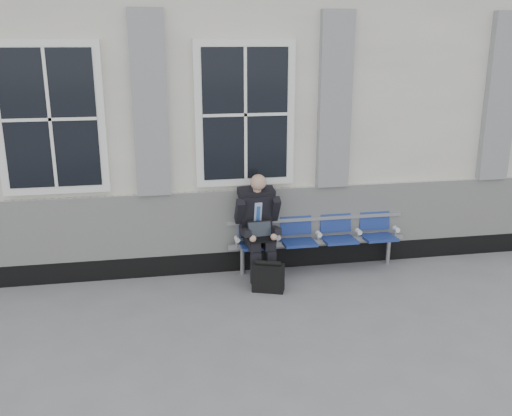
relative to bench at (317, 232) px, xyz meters
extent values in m
plane|color=slate|center=(-1.37, -1.32, -0.55)|extent=(70.00, 70.00, 0.00)
cube|color=silver|center=(-1.37, 2.18, 1.55)|extent=(14.00, 4.00, 4.20)
cube|color=black|center=(-1.37, 0.15, -0.40)|extent=(14.00, 0.10, 0.30)
cube|color=silver|center=(-1.37, 0.14, 0.20)|extent=(14.00, 0.08, 0.90)
cube|color=gray|center=(-2.27, 0.12, 1.85)|extent=(0.45, 0.14, 2.40)
cube|color=gray|center=(0.23, 0.12, 1.85)|extent=(0.45, 0.14, 2.40)
cube|color=gray|center=(2.73, 0.12, 1.85)|extent=(0.45, 0.14, 2.40)
cube|color=white|center=(-3.52, 0.14, 1.70)|extent=(1.35, 0.10, 1.95)
cube|color=black|center=(-3.52, 0.09, 1.70)|extent=(1.15, 0.02, 1.75)
cube|color=white|center=(-1.02, 0.14, 1.70)|extent=(1.35, 0.10, 1.95)
cube|color=black|center=(-1.02, 0.09, 1.70)|extent=(1.15, 0.02, 1.75)
cube|color=#9EA0A3|center=(0.00, -0.02, -0.13)|extent=(2.60, 0.07, 0.07)
cube|color=#9EA0A3|center=(0.00, 0.10, 0.18)|extent=(2.60, 0.05, 0.05)
cylinder|color=#9EA0A3|center=(-1.10, -0.02, -0.36)|extent=(0.06, 0.06, 0.39)
cylinder|color=#9EA0A3|center=(1.10, -0.02, -0.36)|extent=(0.06, 0.06, 0.39)
cube|color=navy|center=(-0.90, -0.10, -0.10)|extent=(0.46, 0.42, 0.07)
cube|color=navy|center=(-0.90, 0.11, 0.16)|extent=(0.46, 0.10, 0.40)
cube|color=navy|center=(-0.30, -0.10, -0.10)|extent=(0.46, 0.42, 0.07)
cube|color=navy|center=(-0.30, 0.11, 0.16)|extent=(0.46, 0.10, 0.40)
cube|color=navy|center=(0.30, -0.10, -0.10)|extent=(0.46, 0.42, 0.07)
cube|color=navy|center=(0.30, 0.11, 0.16)|extent=(0.46, 0.10, 0.40)
cube|color=navy|center=(0.90, -0.10, -0.10)|extent=(0.46, 0.42, 0.07)
cube|color=navy|center=(0.90, 0.11, 0.16)|extent=(0.46, 0.10, 0.40)
cylinder|color=white|center=(-1.18, -0.07, 0.00)|extent=(0.07, 0.12, 0.07)
cylinder|color=white|center=(-0.60, -0.07, 0.00)|extent=(0.07, 0.12, 0.07)
cylinder|color=white|center=(0.00, -0.07, 0.00)|extent=(0.07, 0.12, 0.07)
cylinder|color=white|center=(0.60, -0.07, 0.00)|extent=(0.07, 0.12, 0.07)
cylinder|color=white|center=(1.18, -0.07, 0.00)|extent=(0.07, 0.12, 0.07)
cube|color=black|center=(-0.98, -0.50, -0.51)|extent=(0.13, 0.28, 0.09)
cube|color=black|center=(-0.77, -0.49, -0.51)|extent=(0.13, 0.28, 0.09)
cube|color=black|center=(-0.98, -0.44, -0.31)|extent=(0.13, 0.14, 0.47)
cube|color=black|center=(-0.77, -0.43, -0.31)|extent=(0.13, 0.14, 0.47)
cube|color=black|center=(-0.99, -0.22, -0.01)|extent=(0.17, 0.47, 0.14)
cube|color=black|center=(-0.79, -0.20, -0.01)|extent=(0.17, 0.47, 0.14)
cube|color=black|center=(-0.90, 0.00, 0.33)|extent=(0.45, 0.38, 0.65)
cube|color=#A9B9DF|center=(-0.89, -0.13, 0.35)|extent=(0.11, 0.10, 0.37)
cube|color=blue|center=(-0.89, -0.14, 0.33)|extent=(0.05, 0.08, 0.31)
cube|color=black|center=(-0.90, -0.03, 0.64)|extent=(0.51, 0.27, 0.15)
cylinder|color=tan|center=(-0.90, -0.09, 0.72)|extent=(0.11, 0.11, 0.10)
sphere|color=tan|center=(-0.89, -0.15, 0.82)|extent=(0.22, 0.22, 0.22)
cube|color=black|center=(-1.14, -0.12, 0.42)|extent=(0.12, 0.30, 0.38)
cube|color=black|center=(-0.65, -0.09, 0.42)|extent=(0.12, 0.30, 0.38)
cube|color=black|center=(-1.09, -0.30, 0.17)|extent=(0.11, 0.33, 0.15)
cube|color=black|center=(-0.68, -0.28, 0.17)|extent=(0.11, 0.33, 0.15)
sphere|color=tan|center=(-1.02, -0.44, 0.13)|extent=(0.09, 0.09, 0.09)
sphere|color=tan|center=(-0.73, -0.43, 0.13)|extent=(0.09, 0.09, 0.09)
cube|color=black|center=(-0.88, -0.35, 0.07)|extent=(0.35, 0.26, 0.02)
cube|color=black|center=(-0.89, -0.24, 0.18)|extent=(0.35, 0.11, 0.22)
cube|color=black|center=(-0.89, -0.24, 0.18)|extent=(0.31, 0.09, 0.19)
cube|color=black|center=(-0.85, -0.65, -0.36)|extent=(0.45, 0.31, 0.37)
cylinder|color=black|center=(-0.85, -0.65, -0.16)|extent=(0.33, 0.17, 0.07)
camera|label=1|loc=(-2.27, -7.46, 2.69)|focal=40.00mm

